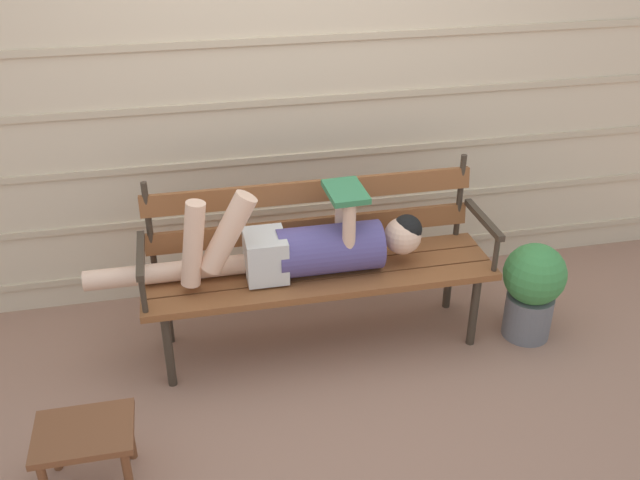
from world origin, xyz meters
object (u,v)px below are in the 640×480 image
(reclining_person, at_px, (302,247))
(potted_plant, at_px, (533,287))
(footstool, at_px, (85,441))
(park_bench, at_px, (317,256))

(reclining_person, bearing_deg, potted_plant, -7.72)
(reclining_person, distance_m, footstool, 1.32)
(reclining_person, bearing_deg, park_bench, 37.61)
(reclining_person, relative_size, potted_plant, 3.07)
(park_bench, xyz_separation_m, footstool, (-1.12, -0.81, -0.25))
(reclining_person, relative_size, footstool, 4.28)
(reclining_person, xyz_separation_m, potted_plant, (1.20, -0.16, -0.30))
(park_bench, bearing_deg, potted_plant, -11.83)
(footstool, xyz_separation_m, potted_plant, (2.23, 0.58, 0.06))
(park_bench, height_order, footstool, park_bench)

